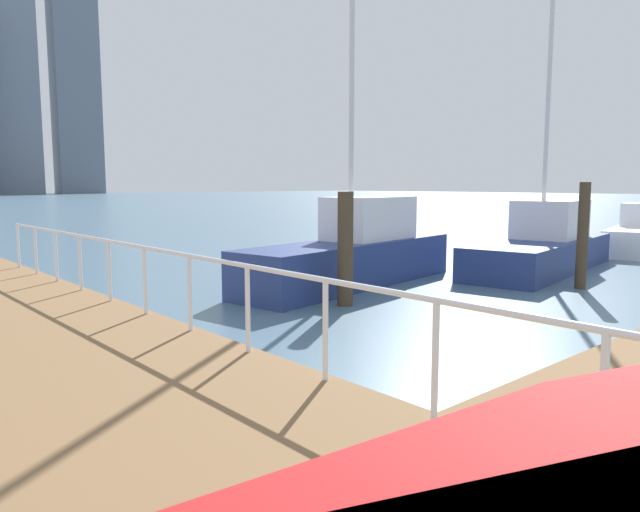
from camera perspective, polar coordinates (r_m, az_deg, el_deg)
The scene contains 8 objects.
ground_plane at distance 15.81m, azimuth -14.31°, elevation -2.07°, with size 300.00×300.00×0.00m, color slate.
boardwalk_railing at distance 4.74m, azimuth 17.96°, elevation -8.09°, with size 0.06×26.61×1.08m.
dock_piling_0 at distance 14.91m, azimuth 24.07°, elevation 1.80°, with size 0.25×0.25×2.47m, color #473826.
dock_piling_3 at distance 11.72m, azimuth 2.47°, elevation 0.67°, with size 0.32×0.32×2.28m, color #473826.
moored_boat_1 at distance 14.32m, azimuth 3.39°, elevation 0.42°, with size 6.94×2.77×8.72m.
moored_boat_3 at distance 17.82m, azimuth 20.81°, elevation 1.00°, with size 7.29×3.21×9.30m.
skyline_tower_5 at distance 167.19m, azimuth -27.89°, elevation 14.94°, with size 12.21×7.51×55.78m, color slate.
skyline_tower_6 at distance 170.45m, azimuth -22.66°, elevation 16.39°, with size 11.03×6.95×63.74m, color slate.
Camera 1 is at (-7.12, 6.10, 2.42)m, focal length 33.07 mm.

